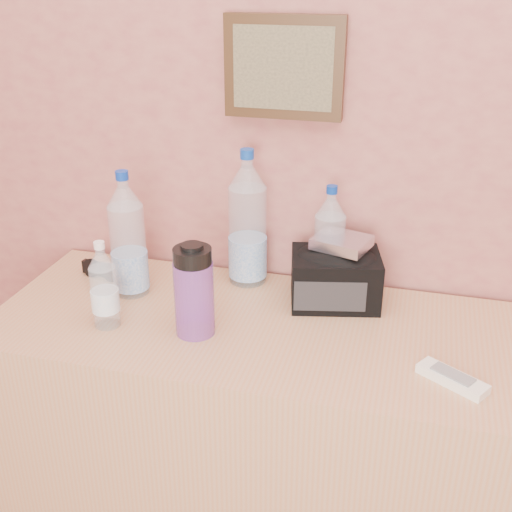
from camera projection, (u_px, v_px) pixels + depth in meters
The scene contains 11 objects.
picture_frame at pixel (284, 68), 1.58m from camera, with size 0.30×0.03×0.25m, color #382311, non-canonical shape.
dresser at pixel (255, 453), 1.76m from camera, with size 1.32×0.55×0.83m, color tan.
pet_large_a at pixel (128, 241), 1.67m from camera, with size 0.09×0.09×0.34m.
pet_large_b at pixel (247, 225), 1.72m from camera, with size 0.10×0.10×0.38m.
pet_large_c at pixel (329, 246), 1.68m from camera, with size 0.08×0.08×0.30m.
pet_small at pixel (104, 289), 1.54m from camera, with size 0.06×0.06×0.22m.
nalgene_bottle at pixel (194, 290), 1.50m from camera, with size 0.09×0.09×0.23m.
sunglasses at pixel (105, 270), 1.81m from camera, with size 0.15×0.05×0.04m, color black, non-canonical shape.
ac_remote at pixel (452, 379), 1.36m from camera, with size 0.15×0.05×0.02m, color silver.
toiletry_bag at pixel (335, 276), 1.65m from camera, with size 0.22×0.16×0.15m, color black, non-canonical shape.
foil_packet at pixel (342, 242), 1.62m from camera, with size 0.13×0.11×0.03m, color silver.
Camera 1 is at (0.16, 0.39, 1.64)m, focal length 45.00 mm.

